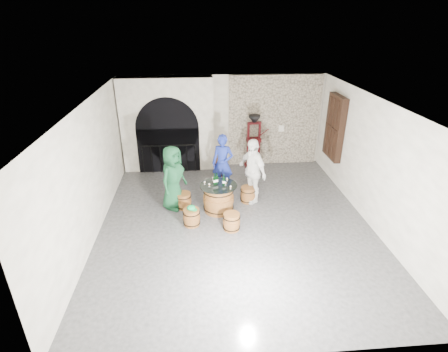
{
  "coord_description": "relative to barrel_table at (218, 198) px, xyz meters",
  "views": [
    {
      "loc": [
        -0.94,
        -7.81,
        5.06
      ],
      "look_at": [
        -0.24,
        0.7,
        1.05
      ],
      "focal_mm": 28.0,
      "sensor_mm": 36.0,
      "label": 1
    }
  ],
  "objects": [
    {
      "name": "barrel_stool_near_right",
      "position": [
        0.27,
        -0.97,
        -0.17
      ],
      "size": [
        0.45,
        0.45,
        0.46
      ],
      "color": "brown",
      "rests_on": "ground"
    },
    {
      "name": "wall_right",
      "position": [
        3.89,
        -0.67,
        1.21
      ],
      "size": [
        0.0,
        8.0,
        8.0
      ],
      "primitive_type": "plane",
      "rotation": [
        1.57,
        0.0,
        -1.57
      ],
      "color": "silver",
      "rests_on": "ground"
    },
    {
      "name": "tasting_glass_f",
      "position": [
        -0.37,
        0.07,
        0.45
      ],
      "size": [
        0.05,
        0.05,
        0.1
      ],
      "primitive_type": null,
      "color": "#B47923",
      "rests_on": "barrel_table"
    },
    {
      "name": "barrel_stool_right",
      "position": [
        0.9,
        0.45,
        -0.17
      ],
      "size": [
        0.45,
        0.45,
        0.46
      ],
      "color": "brown",
      "rests_on": "ground"
    },
    {
      "name": "side_barrel",
      "position": [
        0.21,
        2.31,
        -0.11
      ],
      "size": [
        0.44,
        0.44,
        0.58
      ],
      "rotation": [
        0.0,
        0.0,
        0.05
      ],
      "color": "brown",
      "rests_on": "ground"
    },
    {
      "name": "person_blue",
      "position": [
        0.21,
        1.23,
        0.51
      ],
      "size": [
        0.77,
        0.63,
        1.81
      ],
      "primitive_type": "imported",
      "rotation": [
        0.0,
        0.0,
        -0.35
      ],
      "color": "navy",
      "rests_on": "ground"
    },
    {
      "name": "tasting_glass_d",
      "position": [
        0.26,
        0.24,
        0.45
      ],
      "size": [
        0.05,
        0.05,
        0.1
      ],
      "primitive_type": null,
      "color": "#B47923",
      "rests_on": "barrel_table"
    },
    {
      "name": "wine_bottle_center",
      "position": [
        0.15,
        -0.01,
        0.53
      ],
      "size": [
        0.08,
        0.08,
        0.32
      ],
      "color": "black",
      "rests_on": "barrel_table"
    },
    {
      "name": "wine_bottle_left",
      "position": [
        -0.1,
        0.06,
        0.53
      ],
      "size": [
        0.08,
        0.08,
        0.32
      ],
      "color": "black",
      "rests_on": "barrel_table"
    },
    {
      "name": "corking_press",
      "position": [
        1.44,
        2.95,
        0.72
      ],
      "size": [
        0.8,
        0.47,
        1.91
      ],
      "rotation": [
        0.0,
        0.0,
        0.1
      ],
      "color": "#4E0D12",
      "rests_on": "ground"
    },
    {
      "name": "ground",
      "position": [
        0.39,
        -0.67,
        -0.39
      ],
      "size": [
        8.0,
        8.0,
        0.0
      ],
      "primitive_type": "plane",
      "color": "#313134",
      "rests_on": "ground"
    },
    {
      "name": "barrel_stool_left",
      "position": [
        -0.98,
        0.24,
        -0.17
      ],
      "size": [
        0.45,
        0.45,
        0.46
      ],
      "color": "brown",
      "rests_on": "ground"
    },
    {
      "name": "wall_left",
      "position": [
        -3.11,
        -0.67,
        1.21
      ],
      "size": [
        0.0,
        8.0,
        8.0
      ],
      "primitive_type": "plane",
      "rotation": [
        1.57,
        0.0,
        1.57
      ],
      "color": "silver",
      "rests_on": "ground"
    },
    {
      "name": "wine_bottle_right",
      "position": [
        -0.04,
        0.09,
        0.53
      ],
      "size": [
        0.08,
        0.08,
        0.32
      ],
      "color": "black",
      "rests_on": "barrel_table"
    },
    {
      "name": "tasting_glass_e",
      "position": [
        0.31,
        -0.25,
        0.45
      ],
      "size": [
        0.05,
        0.05,
        0.1
      ],
      "primitive_type": null,
      "color": "#B47923",
      "rests_on": "barrel_table"
    },
    {
      "name": "shuttered_window",
      "position": [
        3.77,
        1.73,
        1.41
      ],
      "size": [
        0.23,
        1.1,
        2.0
      ],
      "color": "black",
      "rests_on": "wall_right"
    },
    {
      "name": "green_cap",
      "position": [
        -0.75,
        -0.67,
        0.11
      ],
      "size": [
        0.26,
        0.22,
        0.12
      ],
      "color": "#0C8E43",
      "rests_on": "barrel_stool_near_left"
    },
    {
      "name": "tasting_glass_b",
      "position": [
        0.2,
        -0.02,
        0.45
      ],
      "size": [
        0.05,
        0.05,
        0.1
      ],
      "primitive_type": null,
      "color": "#B47923",
      "rests_on": "barrel_table"
    },
    {
      "name": "wall_back",
      "position": [
        0.39,
        3.33,
        1.21
      ],
      "size": [
        8.0,
        0.0,
        8.0
      ],
      "primitive_type": "plane",
      "rotation": [
        1.57,
        0.0,
        0.0
      ],
      "color": "silver",
      "rests_on": "ground"
    },
    {
      "name": "tasting_glass_c",
      "position": [
        -0.14,
        0.31,
        0.45
      ],
      "size": [
        0.05,
        0.05,
        0.1
      ],
      "primitive_type": null,
      "color": "#B47923",
      "rests_on": "barrel_table"
    },
    {
      "name": "stone_facing_panel",
      "position": [
        2.19,
        3.27,
        1.21
      ],
      "size": [
        3.2,
        0.12,
        3.18
      ],
      "primitive_type": "cube",
      "color": "#B1A48D",
      "rests_on": "ground"
    },
    {
      "name": "barrel_table",
      "position": [
        0.0,
        0.0,
        0.0
      ],
      "size": [
        1.04,
        1.04,
        0.8
      ],
      "color": "brown",
      "rests_on": "ground"
    },
    {
      "name": "tasting_glass_a",
      "position": [
        -0.25,
        -0.08,
        0.45
      ],
      "size": [
        0.05,
        0.05,
        0.1
      ],
      "primitive_type": null,
      "color": "#B47923",
      "rests_on": "barrel_table"
    },
    {
      "name": "person_green",
      "position": [
        -1.23,
        0.3,
        0.53
      ],
      "size": [
        0.99,
        1.07,
        1.84
      ],
      "primitive_type": "imported",
      "rotation": [
        0.0,
        0.0,
        0.97
      ],
      "color": "#124325",
      "rests_on": "ground"
    },
    {
      "name": "ceiling",
      "position": [
        0.39,
        -0.67,
        2.81
      ],
      "size": [
        8.0,
        8.0,
        0.0
      ],
      "primitive_type": "plane",
      "rotation": [
        3.14,
        0.0,
        0.0
      ],
      "color": "beige",
      "rests_on": "wall_back"
    },
    {
      "name": "control_box",
      "position": [
        2.44,
        3.19,
        0.96
      ],
      "size": [
        0.18,
        0.1,
        0.22
      ],
      "primitive_type": "cube",
      "color": "silver",
      "rests_on": "wall_back"
    },
    {
      "name": "barrel_stool_far",
      "position": [
        0.17,
        0.99,
        -0.17
      ],
      "size": [
        0.45,
        0.45,
        0.46
      ],
      "color": "brown",
      "rests_on": "ground"
    },
    {
      "name": "barrel_stool_near_left",
      "position": [
        -0.75,
        -0.67,
        -0.17
      ],
      "size": [
        0.45,
        0.45,
        0.46
      ],
      "color": "brown",
      "rests_on": "ground"
    },
    {
      "name": "arched_opening",
      "position": [
        -1.51,
        3.06,
        1.19
      ],
      "size": [
        3.1,
        0.6,
        3.19
      ],
      "color": "silver",
      "rests_on": "ground"
    },
    {
      "name": "wall_front",
      "position": [
        0.39,
        -4.67,
        1.21
      ],
      "size": [
        8.0,
        0.0,
        8.0
      ],
      "primitive_type": "plane",
      "rotation": [
        -1.57,
        0.0,
        0.0
      ],
      "color": "silver",
      "rests_on": "ground"
    },
    {
      "name": "person_white",
      "position": [
        1.0,
        0.5,
        0.56
      ],
      "size": [
        0.95,
        1.21,
        1.92
      ],
      "primitive_type": "imported",
      "rotation": [
        0.0,
        0.0,
        -1.07
      ],
      "color": "white",
      "rests_on": "ground"
    }
  ]
}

